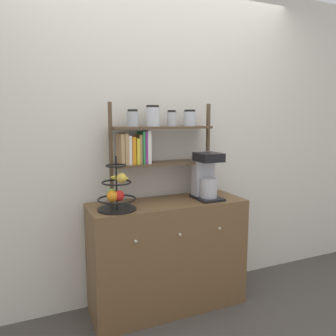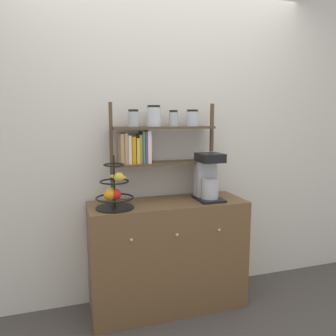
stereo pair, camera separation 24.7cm
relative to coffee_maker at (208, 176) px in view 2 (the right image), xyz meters
The scene contains 6 objects.
ground_plane 1.11m from the coffee_maker, 148.14° to the right, with size 12.00×12.00×0.00m, color #47423D.
wall_back 0.49m from the coffee_maker, 140.39° to the left, with size 7.00×0.05×2.60m, color silver.
sideboard 0.70m from the coffee_maker, behind, with size 1.20×0.44×0.86m.
coffee_maker is the anchor object (origin of this frame).
fruit_stand 0.75m from the coffee_maker, behind, with size 0.27×0.27×0.38m.
shelf_hutch 0.51m from the coffee_maker, 162.66° to the left, with size 0.84×0.20×0.75m.
Camera 2 is at (-0.74, -2.12, 1.49)m, focal length 35.00 mm.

